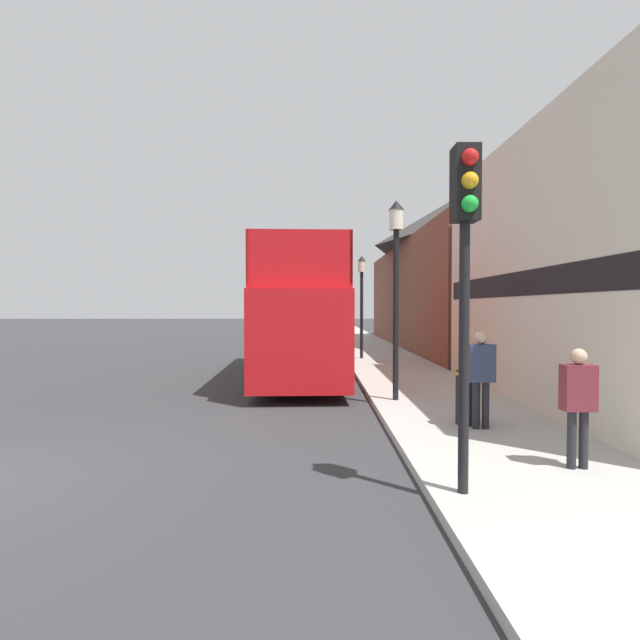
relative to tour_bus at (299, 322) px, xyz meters
The scene contains 11 objects.
ground_plane 11.81m from the tour_bus, 110.86° to the left, with size 144.00×144.00×0.00m, color #333335.
sidewalk 8.79m from the tour_bus, 66.46° to the left, with size 3.24×108.00×0.14m.
brick_terrace_rear 14.07m from the tour_bus, 54.47° to the left, with size 6.00×21.34×8.18m.
tour_bus is the anchor object (origin of this frame).
parked_car_ahead_of_bus 8.57m from the tour_bus, 85.11° to the left, with size 1.87×4.28×1.41m.
pedestrian_nearest 10.63m from the tour_bus, 67.97° to the right, with size 0.42×0.23×1.59m.
pedestrian_second 8.42m from the tour_bus, 66.00° to the right, with size 0.45×0.25×1.72m.
traffic_signal 11.00m from the tour_bus, 78.34° to the right, with size 0.28×0.42×3.96m.
lamp_post_nearest 5.67m from the tour_bus, 64.25° to the right, with size 0.35×0.35×4.58m.
lamp_post_second 5.26m from the tour_bus, 61.01° to the left, with size 0.35×0.35×4.28m.
litter_bin 8.09m from the tour_bus, 65.60° to the right, with size 0.48×0.48×0.97m.
Camera 1 is at (4.65, -6.26, 2.28)m, focal length 28.00 mm.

